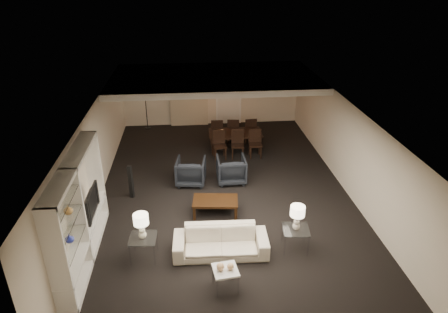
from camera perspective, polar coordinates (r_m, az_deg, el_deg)
name	(u,v)px	position (r m, az deg, el deg)	size (l,w,h in m)	color
floor	(224,191)	(11.58, 0.00, -4.91)	(11.00, 11.00, 0.00)	black
ceiling	(224,108)	(10.54, 0.00, 6.88)	(7.00, 11.00, 0.02)	silver
wall_back	(211,94)	(16.14, -1.84, 8.92)	(7.00, 0.02, 2.50)	beige
wall_front	(258,303)	(6.48, 4.83, -20.15)	(7.00, 0.02, 2.50)	beige
wall_left	(94,157)	(11.26, -18.03, -0.03)	(0.02, 11.00, 2.50)	beige
wall_right	(347,147)	(11.82, 17.15, 1.34)	(0.02, 11.00, 2.50)	beige
ceiling_soffit	(214,78)	(13.91, -1.37, 11.10)	(7.00, 4.00, 0.20)	silver
curtains	(189,96)	(16.05, -5.06, 8.55)	(1.50, 0.12, 2.40)	beige
door	(229,99)	(16.23, 0.67, 8.28)	(0.90, 0.05, 2.10)	silver
painting	(263,86)	(16.28, 5.66, 10.05)	(0.95, 0.04, 0.65)	#142D38
media_unit	(80,213)	(9.04, -19.93, -7.54)	(0.38, 3.40, 2.35)	white
pendant_light	(223,92)	(14.06, -0.11, 9.24)	(0.52, 0.52, 0.24)	#D8591E
sofa	(221,242)	(9.12, -0.48, -12.09)	(2.11, 0.82, 0.62)	beige
coffee_table	(215,207)	(10.48, -1.23, -7.19)	(1.16, 0.67, 0.41)	black
armchair_left	(191,171)	(11.84, -4.75, -2.12)	(0.84, 0.86, 0.78)	black
armchair_right	(231,170)	(11.90, 1.04, -1.87)	(0.84, 0.86, 0.78)	black
side_table_left	(144,248)	(9.19, -11.37, -12.65)	(0.58, 0.58, 0.54)	silver
side_table_right	(295,239)	(9.41, 10.11, -11.50)	(0.58, 0.58, 0.54)	silver
table_lamp_left	(142,226)	(8.85, -11.69, -9.75)	(0.33, 0.33, 0.60)	#EFE8CA
table_lamp_right	(297,218)	(9.08, 10.38, -8.63)	(0.33, 0.33, 0.60)	beige
marble_table	(225,279)	(8.32, 0.20, -17.07)	(0.48, 0.48, 0.48)	silver
gold_gourd_a	(220,267)	(8.10, -0.53, -15.46)	(0.15, 0.15, 0.15)	#ECB47C
gold_gourd_b	(230,266)	(8.13, 0.93, -15.42)	(0.13, 0.13, 0.13)	#E9B37B
television	(88,203)	(9.57, -18.88, -6.27)	(0.14, 1.04, 0.60)	black
vase_blue	(69,238)	(8.37, -21.21, -10.85)	(0.17, 0.17, 0.18)	#2733AA
vase_amber	(68,210)	(8.28, -21.38, -7.11)	(0.18, 0.18, 0.18)	#B27F3B
floor_speaker	(131,182)	(11.36, -13.17, -3.51)	(0.11, 0.11, 0.97)	black
dining_table	(235,141)	(14.00, 1.62, 2.19)	(1.83, 1.02, 0.64)	black
chair_nl	(220,145)	(13.29, -0.61, 1.60)	(0.44, 0.44, 0.95)	black
chair_nm	(238,145)	(13.35, 1.96, 1.70)	(0.44, 0.44, 0.95)	black
chair_nr	(255,144)	(13.43, 4.50, 1.79)	(0.44, 0.44, 0.95)	black
chair_fl	(217,131)	(14.48, -1.04, 3.69)	(0.44, 0.44, 0.95)	black
chair_fm	(233,130)	(14.54, 1.32, 3.77)	(0.44, 0.44, 0.95)	black
chair_fr	(250,130)	(14.61, 3.67, 3.84)	(0.44, 0.44, 0.95)	black
floor_lamp	(146,107)	(16.02, -11.09, 6.99)	(0.26, 0.26, 1.79)	black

